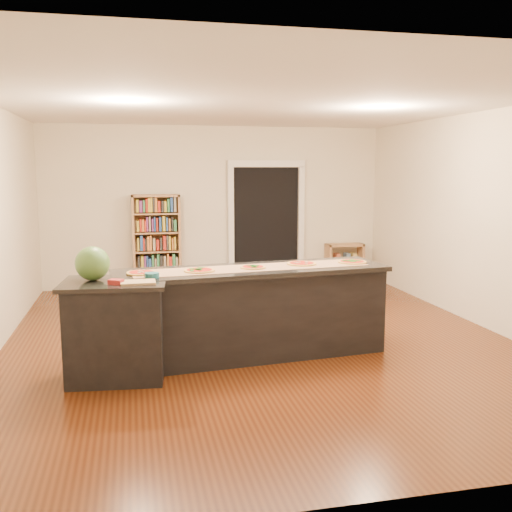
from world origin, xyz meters
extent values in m
cube|color=beige|center=(0.00, 0.00, 1.40)|extent=(6.00, 7.00, 2.80)
cube|color=#4C230D|center=(0.00, 0.00, 0.00)|extent=(6.00, 7.00, 0.01)
cube|color=white|center=(0.00, 0.00, 2.80)|extent=(6.00, 7.00, 0.01)
cube|color=black|center=(0.90, 3.48, 1.05)|extent=(1.20, 0.02, 2.10)
cube|color=silver|center=(0.25, 3.44, 1.05)|extent=(0.10, 0.08, 2.10)
cube|color=silver|center=(1.55, 3.44, 1.05)|extent=(0.10, 0.08, 2.10)
cube|color=silver|center=(0.90, 3.44, 2.15)|extent=(1.40, 0.08, 0.12)
cube|color=black|center=(-0.21, -0.56, 0.47)|extent=(2.91, 0.73, 0.94)
cube|color=black|center=(-0.21, -0.56, 0.96)|extent=(2.99, 0.81, 0.05)
cube|color=black|center=(-1.66, -0.96, 0.47)|extent=(0.91, 0.64, 0.94)
cube|color=black|center=(-1.66, -0.96, 0.96)|extent=(0.99, 0.73, 0.04)
cube|color=tan|center=(-1.07, 3.31, 0.81)|extent=(0.81, 0.29, 1.63)
cube|color=tan|center=(2.36, 3.30, 0.34)|extent=(0.69, 0.30, 0.69)
cylinder|color=#5D7BD0|center=(-0.14, 3.12, 0.18)|extent=(0.24, 0.24, 0.35)
cube|color=#966C4D|center=(-0.21, -0.56, 0.99)|extent=(2.63, 0.72, 0.00)
sphere|color=#144214|center=(-1.86, -0.88, 1.15)|extent=(0.33, 0.33, 0.33)
cube|color=tan|center=(-1.44, -1.14, 0.99)|extent=(0.32, 0.22, 0.02)
cube|color=maroon|center=(-1.64, -1.12, 1.01)|extent=(0.16, 0.14, 0.05)
cylinder|color=#195966|center=(-1.30, -0.89, 1.01)|extent=(0.15, 0.15, 0.05)
cylinder|color=tan|center=(-1.40, -0.67, 1.00)|extent=(0.31, 0.31, 0.02)
cylinder|color=#A5190C|center=(-1.40, -0.67, 1.01)|extent=(0.25, 0.25, 0.00)
cylinder|color=tan|center=(-0.80, -0.65, 1.00)|extent=(0.32, 0.32, 0.02)
cylinder|color=#A5190C|center=(-0.80, -0.65, 1.01)|extent=(0.26, 0.26, 0.00)
cylinder|color=tan|center=(-0.20, -0.58, 1.00)|extent=(0.29, 0.29, 0.02)
cylinder|color=#A5190C|center=(-0.20, -0.58, 1.01)|extent=(0.24, 0.24, 0.00)
cylinder|color=tan|center=(0.38, -0.46, 1.00)|extent=(0.32, 0.32, 0.02)
cylinder|color=#A5190C|center=(0.38, -0.46, 1.01)|extent=(0.26, 0.26, 0.00)
cylinder|color=tan|center=(0.99, -0.47, 1.00)|extent=(0.32, 0.32, 0.02)
cylinder|color=#A5190C|center=(0.99, -0.47, 1.01)|extent=(0.26, 0.26, 0.00)
camera|label=1|loc=(-1.47, -6.55, 2.05)|focal=40.00mm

